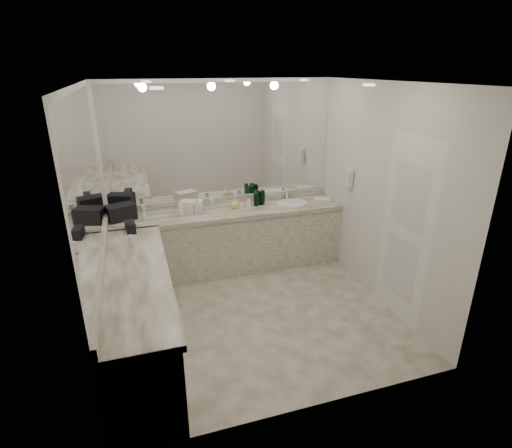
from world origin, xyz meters
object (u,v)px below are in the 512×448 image
object	(u,v)px
hand_towel	(322,200)
soap_bottle_a	(181,207)
soap_bottle_c	(234,203)
soap_bottle_b	(198,207)
wall_phone	(349,178)
sink	(292,203)
black_toiletry_bag	(121,212)
cream_cosmetic_case	(192,206)

from	to	relation	value
hand_towel	soap_bottle_a	bearing A→B (deg)	179.63
soap_bottle_c	hand_towel	bearing A→B (deg)	-2.85
soap_bottle_b	hand_towel	bearing A→B (deg)	-0.24
soap_bottle_a	wall_phone	bearing A→B (deg)	-12.21
wall_phone	soap_bottle_a	bearing A→B (deg)	167.79
sink	soap_bottle_c	size ratio (longest dim) A/B	2.87
hand_towel	soap_bottle_a	world-z (taller)	soap_bottle_a
soap_bottle_b	soap_bottle_c	bearing A→B (deg)	6.29
black_toiletry_bag	soap_bottle_b	distance (m)	0.98
wall_phone	cream_cosmetic_case	world-z (taller)	wall_phone
wall_phone	soap_bottle_c	xyz separation A→B (m)	(-1.46, 0.53, -0.37)
black_toiletry_bag	hand_towel	size ratio (longest dim) A/B	1.52
black_toiletry_bag	cream_cosmetic_case	distance (m)	0.91
wall_phone	soap_bottle_b	distance (m)	2.06
black_toiletry_bag	cream_cosmetic_case	size ratio (longest dim) A/B	1.21
wall_phone	black_toiletry_bag	xyz separation A→B (m)	(-2.95, 0.55, -0.35)
soap_bottle_a	sink	bearing A→B (deg)	0.82
sink	cream_cosmetic_case	xyz separation A→B (m)	(-1.44, 0.06, 0.09)
soap_bottle_a	soap_bottle_c	size ratio (longest dim) A/B	1.43
sink	soap_bottle_a	size ratio (longest dim) A/B	2.02
wall_phone	soap_bottle_b	size ratio (longest dim) A/B	1.25
black_toiletry_bag	hand_towel	distance (m)	2.81
sink	hand_towel	size ratio (longest dim) A/B	1.92
wall_phone	soap_bottle_a	xyz separation A→B (m)	(-2.20, 0.48, -0.34)
sink	soap_bottle_b	distance (m)	1.38
sink	black_toiletry_bag	xyz separation A→B (m)	(-2.35, 0.05, 0.10)
sink	soap_bottle_a	bearing A→B (deg)	-179.18
soap_bottle_a	soap_bottle_c	bearing A→B (deg)	3.97
sink	wall_phone	bearing A→B (deg)	-39.57
black_toiletry_bag	cream_cosmetic_case	xyz separation A→B (m)	(0.91, 0.01, -0.02)
cream_cosmetic_case	soap_bottle_a	world-z (taller)	soap_bottle_a
black_toiletry_bag	soap_bottle_b	xyz separation A→B (m)	(0.97, -0.08, -0.00)
cream_cosmetic_case	soap_bottle_b	size ratio (longest dim) A/B	1.49
black_toiletry_bag	soap_bottle_c	distance (m)	1.50
hand_towel	soap_bottle_b	xyz separation A→B (m)	(-1.83, 0.01, 0.08)
cream_cosmetic_case	soap_bottle_c	world-z (taller)	cream_cosmetic_case
hand_towel	soap_bottle_b	distance (m)	1.83
cream_cosmetic_case	soap_bottle_a	distance (m)	0.18
black_toiletry_bag	wall_phone	bearing A→B (deg)	-10.52
wall_phone	hand_towel	xyz separation A→B (m)	(-0.15, 0.46, -0.43)
wall_phone	black_toiletry_bag	distance (m)	3.02
cream_cosmetic_case	sink	bearing A→B (deg)	19.68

